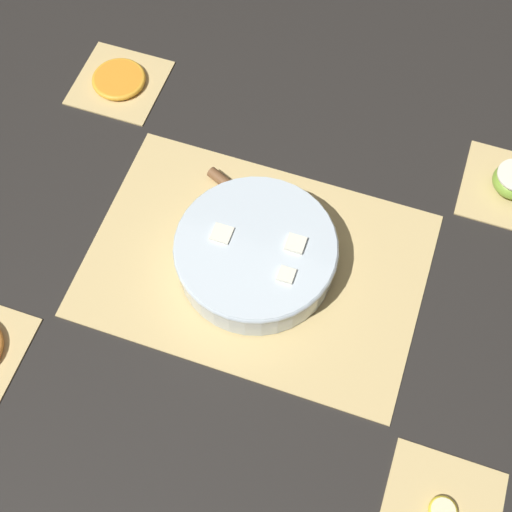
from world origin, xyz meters
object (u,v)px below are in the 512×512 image
object	(u,v)px
fruit_salad_bowl	(256,253)
paring_knife	(226,184)
orange_slice_whole	(119,79)
banana_coin_single	(443,511)

from	to	relation	value
fruit_salad_bowl	paring_knife	bearing A→B (deg)	127.83
paring_knife	orange_slice_whole	distance (m)	0.30
banana_coin_single	fruit_salad_bowl	bearing A→B (deg)	142.62
paring_knife	orange_slice_whole	world-z (taller)	paring_knife
orange_slice_whole	fruit_salad_bowl	bearing A→B (deg)	-37.37
orange_slice_whole	banana_coin_single	world-z (taller)	orange_slice_whole
fruit_salad_bowl	banana_coin_single	bearing A→B (deg)	-37.38
paring_knife	banana_coin_single	xyz separation A→B (m)	(0.44, -0.38, -0.00)
fruit_salad_bowl	orange_slice_whole	bearing A→B (deg)	142.63
fruit_salad_bowl	banana_coin_single	distance (m)	0.44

